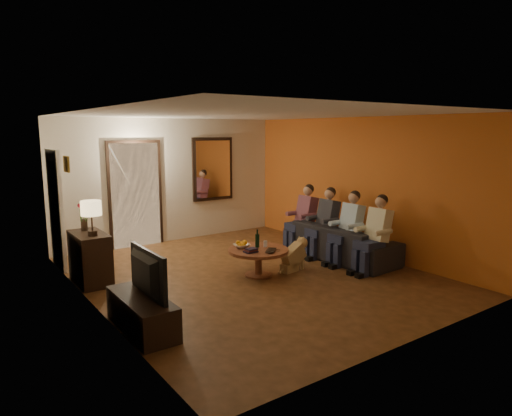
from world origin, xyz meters
TOP-DOWN VIEW (x-y plane):
  - floor at (0.00, 0.00)m, footprint 5.00×6.00m
  - ceiling at (0.00, 0.00)m, footprint 5.00×6.00m
  - back_wall at (0.00, 3.00)m, footprint 5.00×0.02m
  - front_wall at (0.00, -3.00)m, footprint 5.00×0.02m
  - left_wall at (-2.50, 0.00)m, footprint 0.02×6.00m
  - right_wall at (2.50, 0.00)m, footprint 0.02×6.00m
  - orange_accent at (2.49, 0.00)m, footprint 0.01×6.00m
  - kitchen_doorway at (-0.80, 2.98)m, footprint 1.00×0.06m
  - door_trim at (-0.80, 2.97)m, footprint 1.12×0.04m
  - fridge_glimpse at (-0.55, 2.98)m, footprint 0.45×0.03m
  - mirror_frame at (1.00, 2.96)m, footprint 1.00×0.05m
  - mirror_glass at (1.00, 2.93)m, footprint 0.86×0.02m
  - white_door at (-2.46, 2.30)m, footprint 0.06×0.85m
  - framed_art at (-2.47, 1.30)m, footprint 0.03×0.28m
  - art_canvas at (-2.46, 1.30)m, footprint 0.01×0.22m
  - dresser at (-2.25, 1.15)m, footprint 0.45×0.89m
  - table_lamp at (-2.25, 0.93)m, footprint 0.30×0.30m
  - flower_vase at (-2.25, 1.37)m, footprint 0.14×0.14m
  - tv_stand at (-2.25, -0.95)m, footprint 0.45×1.23m
  - tv at (-2.25, -0.95)m, footprint 0.97×0.13m
  - sofa at (1.90, -0.13)m, footprint 2.24×0.95m
  - person_a at (1.80, -1.03)m, footprint 0.60×0.40m
  - person_b at (1.80, -0.43)m, footprint 0.60×0.40m
  - person_c at (1.80, 0.17)m, footprint 0.60×0.40m
  - person_d at (1.80, 0.77)m, footprint 0.60×0.40m
  - dog at (0.73, -0.18)m, footprint 0.59×0.32m
  - coffee_table at (0.08, -0.08)m, footprint 1.13×1.13m
  - bowl at (-0.10, 0.14)m, footprint 0.26×0.26m
  - oranges at (-0.10, 0.14)m, footprint 0.20×0.20m
  - wine_bottle at (0.13, 0.02)m, footprint 0.07×0.07m
  - wine_glass at (0.26, -0.03)m, footprint 0.06×0.06m
  - book_stack at (-0.14, -0.18)m, footprint 0.20×0.15m
  - laptop at (0.18, -0.36)m, footprint 0.39×0.38m

SIDE VIEW (x-z plane):
  - floor at x=0.00m, z-range -0.01..0.01m
  - tv_stand at x=-2.25m, z-range 0.00..0.41m
  - coffee_table at x=0.08m, z-range 0.00..0.45m
  - dog at x=0.73m, z-range 0.00..0.56m
  - sofa at x=1.90m, z-range 0.00..0.65m
  - dresser at x=-2.25m, z-range 0.00..0.79m
  - laptop at x=0.18m, z-range 0.45..0.48m
  - bowl at x=-0.10m, z-range 0.45..0.51m
  - book_stack at x=-0.14m, z-range 0.45..0.52m
  - wine_glass at x=0.26m, z-range 0.45..0.55m
  - oranges at x=-0.10m, z-range 0.51..0.59m
  - person_a at x=1.80m, z-range 0.00..1.20m
  - person_b at x=1.80m, z-range 0.00..1.20m
  - person_c at x=1.80m, z-range 0.00..1.20m
  - person_d at x=1.80m, z-range 0.00..1.20m
  - wine_bottle at x=0.13m, z-range 0.45..0.76m
  - tv at x=-2.25m, z-range 0.41..0.97m
  - fridge_glimpse at x=-0.55m, z-range 0.05..1.75m
  - flower_vase at x=-2.25m, z-range 0.79..1.23m
  - white_door at x=-2.46m, z-range 0.00..2.04m
  - kitchen_doorway at x=-0.80m, z-range 0.00..2.10m
  - door_trim at x=-0.80m, z-range -0.06..2.16m
  - table_lamp at x=-2.25m, z-range 0.79..1.33m
  - back_wall at x=0.00m, z-range 0.00..2.60m
  - front_wall at x=0.00m, z-range 0.00..2.60m
  - left_wall at x=-2.50m, z-range 0.00..2.60m
  - right_wall at x=2.50m, z-range 0.00..2.60m
  - orange_accent at x=2.49m, z-range 0.00..2.60m
  - mirror_frame at x=1.00m, z-range 0.80..2.20m
  - mirror_glass at x=1.00m, z-range 0.87..2.13m
  - framed_art at x=-2.47m, z-range 1.73..1.97m
  - art_canvas at x=-2.46m, z-range 1.76..1.94m
  - ceiling at x=0.00m, z-range 2.60..2.60m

